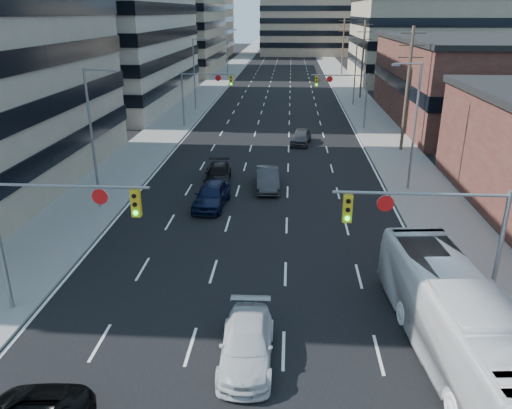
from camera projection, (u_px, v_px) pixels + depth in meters
name	position (u px, v px, depth m)	size (l,w,h in m)	color
road_surface	(284.00, 59.00, 134.55)	(18.00, 300.00, 0.02)	black
sidewalk_left	(242.00, 59.00, 135.24)	(5.00, 300.00, 0.15)	slate
sidewalk_right	(327.00, 59.00, 133.80)	(5.00, 300.00, 0.15)	slate
office_left_far	(169.00, 32.00, 105.26)	(20.00, 30.00, 16.00)	gray
storefront_right_mid	(485.00, 83.00, 57.01)	(20.00, 30.00, 9.00)	#472119
office_right_far	(418.00, 41.00, 91.38)	(22.00, 28.00, 14.00)	gray
bg_block_left	(187.00, 19.00, 141.99)	(24.00, 24.00, 20.00)	#ADA089
bg_block_right	(407.00, 36.00, 130.36)	(22.00, 22.00, 12.00)	gray
signal_near_left	(56.00, 220.00, 19.98)	(6.59, 0.33, 6.00)	slate
signal_near_right	(434.00, 231.00, 19.05)	(6.59, 0.33, 6.00)	slate
signal_far_left	(203.00, 88.00, 54.42)	(6.09, 0.33, 6.00)	slate
signal_far_right	(345.00, 90.00, 53.45)	(6.09, 0.33, 6.00)	slate
utility_pole_block	(407.00, 88.00, 44.27)	(2.20, 0.28, 11.00)	#4C3D2D
utility_pole_midblock	(363.00, 58.00, 72.17)	(2.20, 0.28, 11.00)	#4C3D2D
utility_pole_distant	(343.00, 45.00, 100.07)	(2.20, 0.28, 11.00)	#4C3D2D
streetlight_left_near	(94.00, 133.00, 31.07)	(2.03, 0.22, 9.00)	slate
streetlight_left_mid	(195.00, 71.00, 63.62)	(2.03, 0.22, 9.00)	slate
streetlight_left_far	(228.00, 51.00, 96.17)	(2.03, 0.22, 9.00)	slate
streetlight_right_near	(413.00, 121.00, 34.42)	(2.03, 0.22, 9.00)	slate
streetlight_right_far	(354.00, 68.00, 66.97)	(2.03, 0.22, 9.00)	slate
white_van	(247.00, 344.00, 18.38)	(1.94, 4.76, 1.38)	silver
transit_bus	(458.00, 321.00, 18.15)	(2.70, 11.54, 3.21)	silver
sedan_blue	(212.00, 195.00, 32.97)	(1.92, 4.77, 1.62)	black
sedan_grey_center	(268.00, 179.00, 36.29)	(1.60, 4.60, 1.51)	#2C2C2E
sedan_black_far	(218.00, 174.00, 37.56)	(1.91, 4.70, 1.36)	black
sedan_grey_right	(301.00, 137.00, 48.63)	(1.74, 4.32, 1.47)	#39393B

